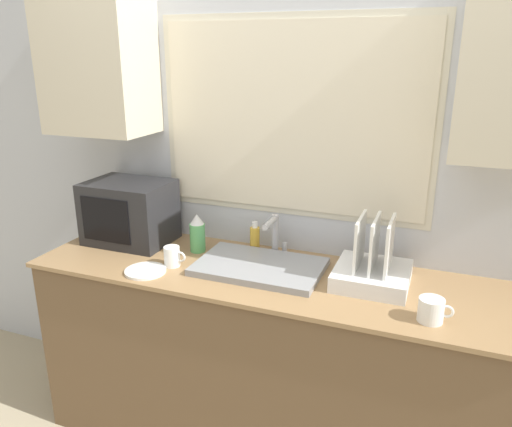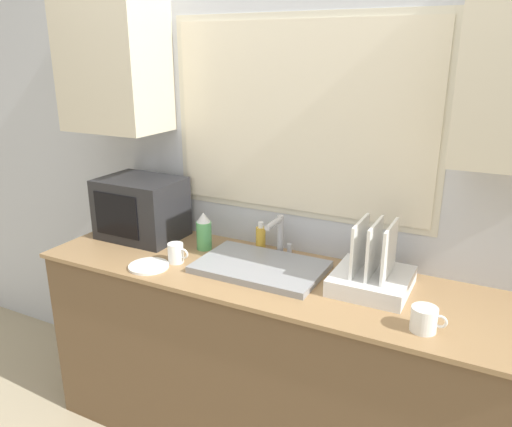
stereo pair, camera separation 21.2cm
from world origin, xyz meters
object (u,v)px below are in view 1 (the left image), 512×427
Objects in this scene: dish_rack at (372,269)px; soap_bottle at (255,238)px; faucet at (275,232)px; microwave at (130,212)px; mug_near_sink at (172,256)px; spray_bottle at (197,234)px.

dish_rack is 0.62m from soap_bottle.
faucet reaches higher than soap_bottle.
microwave reaches higher than mug_near_sink.
mug_near_sink is at bearing -131.88° from soap_bottle.
dish_rack is (0.49, -0.14, -0.05)m from faucet.
soap_bottle is at bearing 10.08° from microwave.
microwave is 0.39m from spray_bottle.
soap_bottle is (-0.60, 0.16, -0.00)m from dish_rack.
dish_rack is (1.24, -0.05, -0.09)m from microwave.
dish_rack is 3.02× the size of mug_near_sink.
faucet reaches higher than spray_bottle.
microwave is (-0.75, -0.09, 0.04)m from faucet.
dish_rack is at bearing 9.70° from mug_near_sink.
mug_near_sink is at bearing -170.30° from dish_rack.
mug_near_sink is at bearing -143.18° from faucet.
spray_bottle is at bearing 176.58° from dish_rack.
dish_rack reaches higher than spray_bottle.
mug_near_sink is (0.36, -0.20, -0.11)m from microwave.
faucet is 1.33× the size of soap_bottle.
dish_rack reaches higher than mug_near_sink.
dish_rack is 0.85m from spray_bottle.
soap_bottle is (-0.11, 0.02, -0.05)m from faucet.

